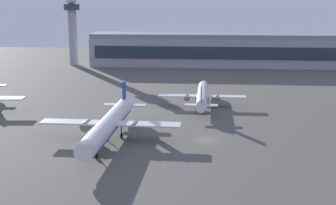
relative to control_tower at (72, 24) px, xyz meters
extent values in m
plane|color=#56544F|center=(69.13, -124.68, -21.12)|extent=(416.00, 416.00, 0.00)
cube|color=#9EA3AD|center=(82.60, 4.41, -14.12)|extent=(145.43, 22.00, 14.00)
cube|color=#263347|center=(82.60, -6.79, -13.42)|extent=(139.61, 0.40, 6.16)
cube|color=gray|center=(82.60, 4.41, -5.92)|extent=(145.43, 19.80, 2.40)
cylinder|color=#A8A8B2|center=(0.00, 0.00, -7.05)|extent=(4.40, 4.40, 28.14)
cylinder|color=#2D3847|center=(0.00, 0.00, 8.52)|extent=(8.00, 8.00, 3.00)
cylinder|color=white|center=(45.84, -127.66, -16.69)|extent=(4.96, 39.00, 4.11)
cone|color=white|center=(45.38, -148.42, -16.69)|extent=(3.96, 2.68, 3.90)
cone|color=white|center=(46.30, -106.69, -16.69)|extent=(3.76, 3.11, 3.70)
cube|color=white|center=(45.86, -126.58, -16.90)|extent=(34.68, 5.09, 0.38)
cube|color=white|center=(46.26, -108.75, -16.47)|extent=(11.95, 2.86, 0.38)
cube|color=#19479E|center=(46.25, -109.07, -13.17)|extent=(0.40, 3.47, 7.03)
cylinder|color=slate|center=(51.81, -126.71, -17.66)|extent=(2.46, 3.94, 2.38)
cylinder|color=slate|center=(39.92, -126.45, -17.66)|extent=(2.46, 3.94, 2.38)
cube|color=#19479E|center=(45.84, -127.66, -17.82)|extent=(4.49, 35.88, 0.39)
cylinder|color=#333338|center=(45.57, -140.12, -18.61)|extent=(0.30, 0.30, 3.84)
cylinder|color=black|center=(45.57, -140.12, -20.52)|extent=(0.46, 1.20, 1.19)
cylinder|color=#333338|center=(48.28, -125.01, -18.61)|extent=(0.30, 0.30, 3.84)
cylinder|color=black|center=(48.28, -125.01, -20.52)|extent=(0.46, 1.20, 1.19)
cylinder|color=#333338|center=(43.52, -124.91, -18.61)|extent=(0.30, 0.30, 3.84)
cylinder|color=black|center=(43.52, -124.91, -20.52)|extent=(0.46, 1.20, 1.19)
cylinder|color=white|center=(67.85, -87.95, -17.55)|extent=(3.56, 31.38, 3.31)
cone|color=white|center=(67.98, -71.23, -17.55)|extent=(3.16, 2.12, 3.14)
cone|color=white|center=(67.71, -104.85, -17.55)|extent=(3.00, 2.46, 2.98)
cube|color=white|center=(67.84, -88.82, -17.72)|extent=(27.90, 3.71, 0.30)
cube|color=white|center=(67.72, -103.19, -17.37)|extent=(9.60, 2.17, 0.30)
cube|color=#146B4C|center=(67.73, -102.93, -14.72)|extent=(0.28, 2.79, 5.66)
cylinder|color=slate|center=(63.05, -88.78, -18.33)|extent=(1.94, 3.15, 1.92)
cylinder|color=slate|center=(72.63, -88.86, -18.33)|extent=(1.94, 3.15, 1.92)
cube|color=#146B4C|center=(67.85, -87.95, -18.46)|extent=(3.21, 28.87, 0.31)
cylinder|color=#333338|center=(67.93, -77.92, -19.09)|extent=(0.24, 0.24, 3.09)
cylinder|color=black|center=(67.93, -77.92, -20.64)|extent=(0.36, 0.96, 0.96)
cylinder|color=#333338|center=(65.91, -90.11, -19.09)|extent=(0.24, 0.24, 3.09)
cylinder|color=black|center=(65.91, -90.11, -20.64)|extent=(0.36, 0.96, 0.96)
cylinder|color=#333338|center=(69.75, -90.14, -19.09)|extent=(0.24, 0.24, 3.09)
cylinder|color=black|center=(69.75, -90.14, -20.64)|extent=(0.36, 0.96, 0.96)
camera|label=1|loc=(69.19, -233.41, 12.94)|focal=49.17mm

